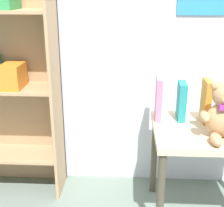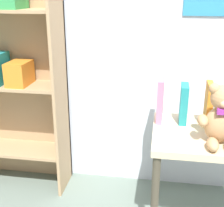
{
  "view_description": "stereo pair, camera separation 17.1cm",
  "coord_description": "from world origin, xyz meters",
  "px_view_note": "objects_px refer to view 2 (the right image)",
  "views": [
    {
      "loc": [
        -0.09,
        -0.5,
        1.26
      ],
      "look_at": [
        -0.18,
        1.1,
        0.67
      ],
      "focal_mm": 50.0,
      "sensor_mm": 36.0,
      "label": 1
    },
    {
      "loc": [
        0.08,
        -0.49,
        1.26
      ],
      "look_at": [
        -0.18,
        1.1,
        0.67
      ],
      "focal_mm": 50.0,
      "sensor_mm": 36.0,
      "label": 2
    }
  ],
  "objects_px": {
    "bookshelf_side": "(11,69)",
    "display_table": "(207,147)",
    "book_standing_orange": "(209,104)",
    "teddy_bear": "(222,117)",
    "book_standing_pink": "(160,100)",
    "book_standing_teal": "(184,104)"
  },
  "relations": [
    {
      "from": "book_standing_teal",
      "to": "book_standing_orange",
      "type": "xyz_separation_m",
      "value": [
        0.13,
        -0.02,
        0.01
      ]
    },
    {
      "from": "display_table",
      "to": "teddy_bear",
      "type": "bearing_deg",
      "value": -72.95
    },
    {
      "from": "bookshelf_side",
      "to": "book_standing_pink",
      "type": "distance_m",
      "value": 0.95
    },
    {
      "from": "book_standing_pink",
      "to": "book_standing_orange",
      "type": "height_order",
      "value": "book_standing_pink"
    },
    {
      "from": "display_table",
      "to": "book_standing_orange",
      "type": "xyz_separation_m",
      "value": [
        0.0,
        0.1,
        0.21
      ]
    },
    {
      "from": "bookshelf_side",
      "to": "display_table",
      "type": "relative_size",
      "value": 2.42
    },
    {
      "from": "book_standing_orange",
      "to": "teddy_bear",
      "type": "bearing_deg",
      "value": -80.08
    },
    {
      "from": "book_standing_teal",
      "to": "teddy_bear",
      "type": "bearing_deg",
      "value": -53.63
    },
    {
      "from": "display_table",
      "to": "book_standing_pink",
      "type": "height_order",
      "value": "book_standing_pink"
    },
    {
      "from": "book_standing_orange",
      "to": "book_standing_pink",
      "type": "bearing_deg",
      "value": 176.34
    },
    {
      "from": "bookshelf_side",
      "to": "display_table",
      "type": "bearing_deg",
      "value": -11.73
    },
    {
      "from": "display_table",
      "to": "book_standing_teal",
      "type": "distance_m",
      "value": 0.27
    },
    {
      "from": "teddy_bear",
      "to": "book_standing_pink",
      "type": "bearing_deg",
      "value": 141.23
    },
    {
      "from": "book_standing_teal",
      "to": "display_table",
      "type": "bearing_deg",
      "value": -42.6
    },
    {
      "from": "display_table",
      "to": "teddy_bear",
      "type": "relative_size",
      "value": 1.95
    },
    {
      "from": "display_table",
      "to": "book_standing_teal",
      "type": "relative_size",
      "value": 2.67
    },
    {
      "from": "bookshelf_side",
      "to": "teddy_bear",
      "type": "bearing_deg",
      "value": -16.24
    },
    {
      "from": "book_standing_teal",
      "to": "book_standing_orange",
      "type": "relative_size",
      "value": 0.9
    },
    {
      "from": "bookshelf_side",
      "to": "book_standing_orange",
      "type": "height_order",
      "value": "bookshelf_side"
    },
    {
      "from": "display_table",
      "to": "book_standing_orange",
      "type": "height_order",
      "value": "book_standing_orange"
    },
    {
      "from": "display_table",
      "to": "book_standing_teal",
      "type": "bearing_deg",
      "value": 135.63
    },
    {
      "from": "display_table",
      "to": "book_standing_teal",
      "type": "xyz_separation_m",
      "value": [
        -0.13,
        0.13,
        0.19
      ]
    }
  ]
}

